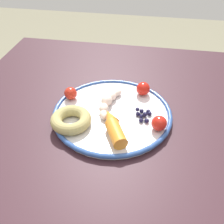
# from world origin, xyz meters

# --- Properties ---
(dining_table) EXTENTS (0.92, 0.90, 0.75)m
(dining_table) POSITION_xyz_m (0.00, 0.00, 0.65)
(dining_table) COLOR #371E26
(dining_table) RESTS_ON ground_plane
(plate) EXTENTS (0.32, 0.32, 0.02)m
(plate) POSITION_xyz_m (0.00, -0.00, 0.76)
(plate) COLOR silver
(plate) RESTS_ON dining_table
(banana) EXTENTS (0.06, 0.14, 0.03)m
(banana) POSITION_xyz_m (0.02, -0.03, 0.77)
(banana) COLOR beige
(banana) RESTS_ON plate
(carrot_orange) EXTENTS (0.09, 0.13, 0.03)m
(carrot_orange) POSITION_xyz_m (-0.01, 0.07, 0.78)
(carrot_orange) COLOR orange
(carrot_orange) RESTS_ON plate
(donut) EXTENTS (0.10, 0.10, 0.03)m
(donut) POSITION_xyz_m (0.09, 0.06, 0.78)
(donut) COLOR tan
(donut) RESTS_ON plate
(blueberry_pile) EXTENTS (0.04, 0.05, 0.02)m
(blueberry_pile) POSITION_xyz_m (-0.08, 0.00, 0.77)
(blueberry_pile) COLOR #191638
(blueberry_pile) RESTS_ON plate
(tomato_near) EXTENTS (0.04, 0.04, 0.04)m
(tomato_near) POSITION_xyz_m (-0.12, 0.04, 0.78)
(tomato_near) COLOR red
(tomato_near) RESTS_ON plate
(tomato_mid) EXTENTS (0.04, 0.04, 0.04)m
(tomato_mid) POSITION_xyz_m (0.13, -0.04, 0.78)
(tomato_mid) COLOR red
(tomato_mid) RESTS_ON plate
(tomato_far) EXTENTS (0.04, 0.04, 0.04)m
(tomato_far) POSITION_xyz_m (-0.07, -0.10, 0.78)
(tomato_far) COLOR red
(tomato_far) RESTS_ON plate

